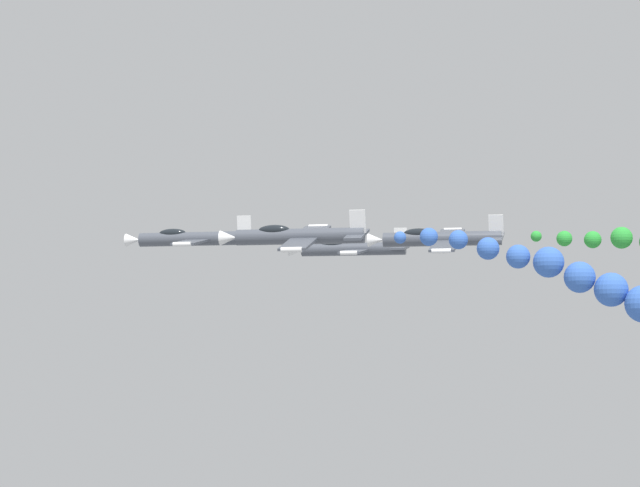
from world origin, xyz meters
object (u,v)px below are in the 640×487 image
at_px(airplane_left_inner, 297,236).
at_px(airplane_left_outer, 440,239).
at_px(airplane_right_inner, 351,249).
at_px(airplane_lead, 192,239).

relative_size(airplane_left_inner, airplane_left_outer, 1.00).
xyz_separation_m(airplane_left_inner, airplane_right_inner, (21.82, 0.05, 0.94)).
distance_m(airplane_left_inner, airplane_left_outer, 13.86).
distance_m(airplane_right_inner, airplane_left_outer, 14.13).
relative_size(airplane_lead, airplane_right_inner, 1.00).
bearing_deg(airplane_right_inner, airplane_left_inner, -179.87).
distance_m(airplane_lead, airplane_left_inner, 15.55).
relative_size(airplane_right_inner, airplane_left_outer, 1.00).
xyz_separation_m(airplane_lead, airplane_left_inner, (-11.01, -10.94, -1.04)).
distance_m(airplane_left_inner, airplane_right_inner, 21.84).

